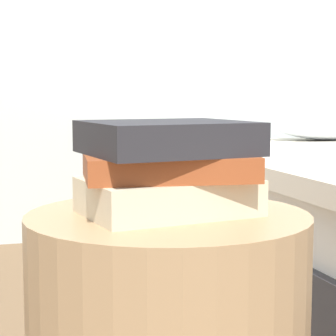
% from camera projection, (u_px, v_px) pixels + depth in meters
% --- Properties ---
extents(book_cream, '(0.27, 0.21, 0.05)m').
position_uv_depth(book_cream, '(167.00, 196.00, 0.94)').
color(book_cream, beige).
rests_on(book_cream, side_table).
extents(book_rust, '(0.26, 0.19, 0.04)m').
position_uv_depth(book_rust, '(167.00, 166.00, 0.93)').
color(book_rust, '#994723').
rests_on(book_rust, book_cream).
extents(book_charcoal, '(0.26, 0.23, 0.05)m').
position_uv_depth(book_charcoal, '(166.00, 138.00, 0.94)').
color(book_charcoal, '#28282D').
rests_on(book_charcoal, book_rust).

